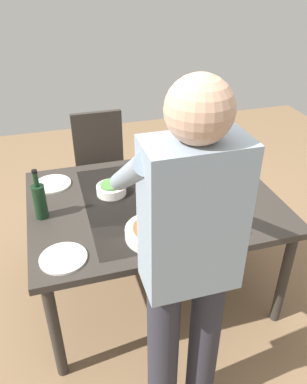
{
  "coord_description": "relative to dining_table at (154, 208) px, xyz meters",
  "views": [
    {
      "loc": [
        0.54,
        1.86,
        1.98
      ],
      "look_at": [
        0.0,
        0.0,
        0.77
      ],
      "focal_mm": 36.15,
      "sensor_mm": 36.0,
      "label": 1
    }
  ],
  "objects": [
    {
      "name": "ground_plane",
      "position": [
        0.0,
        0.0,
        -0.66
      ],
      "size": [
        6.0,
        6.0,
        0.0
      ],
      "primitive_type": "plane",
      "color": "#846647"
    },
    {
      "name": "dining_table",
      "position": [
        0.0,
        0.0,
        0.0
      ],
      "size": [
        1.46,
        1.1,
        0.72
      ],
      "color": "#332D28",
      "rests_on": "ground_plane"
    },
    {
      "name": "chair_near",
      "position": [
        0.17,
        -0.93,
        -0.13
      ],
      "size": [
        0.4,
        0.4,
        0.91
      ],
      "color": "black",
      "rests_on": "ground_plane"
    },
    {
      "name": "person_server",
      "position": [
        0.1,
        0.81,
        0.31
      ],
      "size": [
        0.42,
        0.61,
        1.69
      ],
      "color": "#2D2D38",
      "rests_on": "ground_plane"
    },
    {
      "name": "wine_bottle",
      "position": [
        0.65,
        -0.0,
        0.18
      ],
      "size": [
        0.07,
        0.07,
        0.3
      ],
      "color": "black",
      "rests_on": "dining_table"
    },
    {
      "name": "wine_glass_left",
      "position": [
        -0.04,
        0.14,
        0.17
      ],
      "size": [
        0.07,
        0.07,
        0.15
      ],
      "color": "white",
      "rests_on": "dining_table"
    },
    {
      "name": "water_cup_near_left",
      "position": [
        -0.05,
        -0.16,
        0.11
      ],
      "size": [
        0.08,
        0.08,
        0.1
      ],
      "primitive_type": "cylinder",
      "color": "silver",
      "rests_on": "dining_table"
    },
    {
      "name": "water_cup_near_right",
      "position": [
        0.07,
        0.1,
        0.11
      ],
      "size": [
        0.07,
        0.07,
        0.09
      ],
      "primitive_type": "cylinder",
      "color": "silver",
      "rests_on": "dining_table"
    },
    {
      "name": "serving_bowl_pasta",
      "position": [
        0.1,
        0.35,
        0.1
      ],
      "size": [
        0.3,
        0.3,
        0.07
      ],
      "color": "white",
      "rests_on": "dining_table"
    },
    {
      "name": "side_bowl_salad",
      "position": [
        0.23,
        -0.13,
        0.1
      ],
      "size": [
        0.18,
        0.18,
        0.07
      ],
      "color": "white",
      "rests_on": "dining_table"
    },
    {
      "name": "dinner_plate_near",
      "position": [
        0.57,
        -0.34,
        0.07
      ],
      "size": [
        0.23,
        0.23,
        0.01
      ],
      "primitive_type": "cylinder",
      "color": "white",
      "rests_on": "dining_table"
    },
    {
      "name": "dinner_plate_far",
      "position": [
        0.57,
        0.39,
        0.07
      ],
      "size": [
        0.23,
        0.23,
        0.01
      ],
      "primitive_type": "cylinder",
      "color": "white",
      "rests_on": "dining_table"
    },
    {
      "name": "table_knife",
      "position": [
        -0.32,
        0.12,
        0.07
      ],
      "size": [
        0.09,
        0.19,
        0.0
      ],
      "primitive_type": "cube",
      "rotation": [
        0.0,
        0.0,
        -0.38
      ],
      "color": "silver",
      "rests_on": "dining_table"
    },
    {
      "name": "table_fork",
      "position": [
        -0.37,
        -0.41,
        0.07
      ],
      "size": [
        0.03,
        0.18,
        0.0
      ],
      "primitive_type": "cube",
      "rotation": [
        0.0,
        0.0,
        0.11
      ],
      "color": "silver",
      "rests_on": "dining_table"
    }
  ]
}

